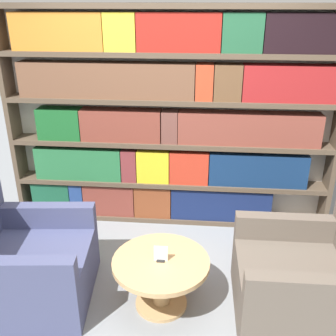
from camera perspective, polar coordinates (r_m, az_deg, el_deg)
The scene contains 6 objects.
ground_plane at distance 3.39m, azimuth -1.94°, elevation -19.73°, with size 14.00×14.00×0.00m, color gray.
bookshelf at distance 4.10m, azimuth 0.15°, elevation 6.76°, with size 3.40×0.30×2.28m.
armchair_left at distance 3.51m, azimuth -19.99°, elevation -13.06°, with size 1.03×0.99×0.96m.
armchair_right at distance 3.33m, azimuth 19.25°, elevation -15.19°, with size 0.95×0.91×0.96m.
coffee_table at distance 3.23m, azimuth -1.03°, elevation -15.02°, with size 0.77×0.77×0.44m.
table_sign at distance 3.12m, azimuth -1.05°, elevation -12.47°, with size 0.11×0.06×0.13m.
Camera 1 is at (0.33, -2.45, 2.33)m, focal length 42.00 mm.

